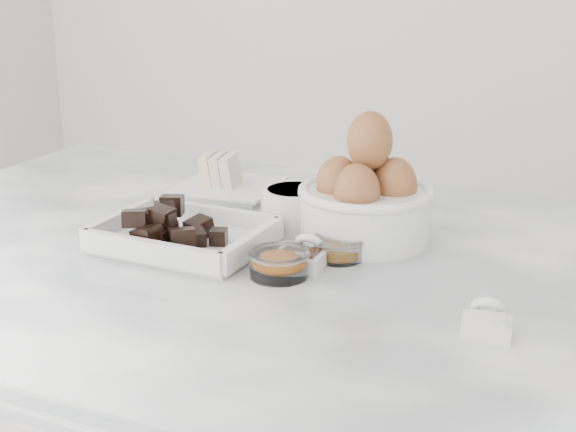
% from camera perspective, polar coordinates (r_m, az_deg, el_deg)
% --- Properties ---
extents(marble_slab, '(1.20, 0.80, 0.04)m').
position_cam_1_polar(marble_slab, '(1.04, -1.68, -3.46)').
color(marble_slab, white).
rests_on(marble_slab, cabinet).
extents(chocolate_dish, '(0.22, 0.17, 0.06)m').
position_cam_1_polar(chocolate_dish, '(1.05, -7.44, -1.03)').
color(chocolate_dish, white).
rests_on(chocolate_dish, marble_slab).
extents(butter_plate, '(0.16, 0.16, 0.06)m').
position_cam_1_polar(butter_plate, '(1.28, -4.35, 2.53)').
color(butter_plate, white).
rests_on(butter_plate, marble_slab).
extents(sugar_ramekin, '(0.09, 0.09, 0.06)m').
position_cam_1_polar(sugar_ramekin, '(1.11, 0.49, 0.67)').
color(sugar_ramekin, white).
rests_on(sugar_ramekin, marble_slab).
extents(egg_bowl, '(0.18, 0.18, 0.17)m').
position_cam_1_polar(egg_bowl, '(1.06, 5.56, 1.23)').
color(egg_bowl, white).
rests_on(egg_bowl, marble_slab).
extents(honey_bowl, '(0.07, 0.07, 0.03)m').
position_cam_1_polar(honey_bowl, '(1.00, 3.61, -2.23)').
color(honey_bowl, white).
rests_on(honey_bowl, marble_slab).
extents(zest_bowl, '(0.07, 0.07, 0.03)m').
position_cam_1_polar(zest_bowl, '(0.95, -0.64, -3.32)').
color(zest_bowl, white).
rests_on(zest_bowl, marble_slab).
extents(vanilla_spoon, '(0.05, 0.06, 0.04)m').
position_cam_1_polar(vanilla_spoon, '(0.98, 1.15, -2.84)').
color(vanilla_spoon, white).
rests_on(vanilla_spoon, marble_slab).
extents(salt_spoon, '(0.05, 0.06, 0.04)m').
position_cam_1_polar(salt_spoon, '(0.84, 13.95, -7.33)').
color(salt_spoon, white).
rests_on(salt_spoon, marble_slab).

